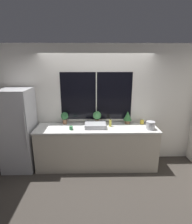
{
  "coord_description": "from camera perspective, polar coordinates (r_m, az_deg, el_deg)",
  "views": [
    {
      "loc": [
        -0.08,
        -3.26,
        2.3
      ],
      "look_at": [
        -0.01,
        0.31,
        1.29
      ],
      "focal_mm": 28.0,
      "sensor_mm": 36.0,
      "label": 1
    }
  ],
  "objects": [
    {
      "name": "ground_plane",
      "position": [
        3.99,
        0.3,
        -19.39
      ],
      "size": [
        14.0,
        14.0,
        0.0
      ],
      "primitive_type": "plane",
      "color": "#38332D"
    },
    {
      "name": "wall_back",
      "position": [
        4.07,
        0.09,
        2.34
      ],
      "size": [
        8.0,
        0.09,
        2.7
      ],
      "color": "silver",
      "rests_on": "ground_plane"
    },
    {
      "name": "wall_left",
      "position": [
        5.34,
        -25.83,
        3.98
      ],
      "size": [
        0.06,
        7.0,
        2.7
      ],
      "color": "silver",
      "rests_on": "ground_plane"
    },
    {
      "name": "wall_right",
      "position": [
        5.41,
        25.28,
        4.18
      ],
      "size": [
        0.06,
        7.0,
        2.7
      ],
      "color": "silver",
      "rests_on": "ground_plane"
    },
    {
      "name": "counter",
      "position": [
        4.02,
        0.2,
        -11.3
      ],
      "size": [
        2.65,
        0.65,
        0.94
      ],
      "color": "beige",
      "rests_on": "ground_plane"
    },
    {
      "name": "refrigerator",
      "position": [
        4.16,
        -24.06,
        -5.39
      ],
      "size": [
        0.66,
        0.7,
        1.79
      ],
      "color": "#B7B7BC",
      "rests_on": "ground_plane"
    },
    {
      "name": "sink",
      "position": [
        3.84,
        -0.22,
        -4.24
      ],
      "size": [
        0.46,
        0.44,
        0.26
      ],
      "color": "#ADADB2",
      "rests_on": "counter"
    },
    {
      "name": "potted_plant_left",
      "position": [
        4.05,
        -10.21,
        -1.54
      ],
      "size": [
        0.17,
        0.17,
        0.28
      ],
      "color": "#9E6B4C",
      "rests_on": "counter"
    },
    {
      "name": "potted_plant_center",
      "position": [
        4.0,
        0.33,
        -1.42
      ],
      "size": [
        0.19,
        0.19,
        0.29
      ],
      "color": "#9E6B4C",
      "rests_on": "counter"
    },
    {
      "name": "potted_plant_right",
      "position": [
        4.08,
        10.28,
        -1.45
      ],
      "size": [
        0.19,
        0.19,
        0.29
      ],
      "color": "#9E6B4C",
      "rests_on": "counter"
    },
    {
      "name": "soap_bottle",
      "position": [
        3.87,
        4.67,
        -3.57
      ],
      "size": [
        0.05,
        0.05,
        0.2
      ],
      "color": "#DBD14C",
      "rests_on": "counter"
    },
    {
      "name": "mug_yellow",
      "position": [
        4.16,
        14.77,
        -3.19
      ],
      "size": [
        0.09,
        0.09,
        0.09
      ],
      "color": "gold",
      "rests_on": "counter"
    },
    {
      "name": "mug_green",
      "position": [
        3.72,
        -8.15,
        -5.18
      ],
      "size": [
        0.07,
        0.07,
        0.08
      ],
      "color": "#38844C",
      "rests_on": "counter"
    },
    {
      "name": "kettle",
      "position": [
        3.87,
        17.37,
        -4.1
      ],
      "size": [
        0.18,
        0.18,
        0.19
      ],
      "color": "#B2B2B7",
      "rests_on": "counter"
    }
  ]
}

